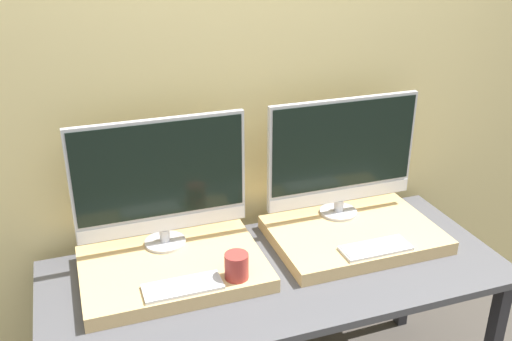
# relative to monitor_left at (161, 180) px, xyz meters

# --- Properties ---
(wall_back) EXTENTS (8.00, 0.04, 2.60)m
(wall_back) POSITION_rel_monitor_left_xyz_m (0.38, 0.20, 0.26)
(wall_back) COLOR #DBC684
(wall_back) RESTS_ON ground_plane
(workbench) EXTENTS (1.76, 0.74, 0.70)m
(workbench) POSITION_rel_monitor_left_xyz_m (0.38, -0.24, -0.40)
(workbench) COLOR #47474C
(workbench) RESTS_ON ground_plane
(wooden_riser_left) EXTENTS (0.68, 0.47, 0.06)m
(wooden_riser_left) POSITION_rel_monitor_left_xyz_m (0.00, -0.14, -0.30)
(wooden_riser_left) COLOR tan
(wooden_riser_left) RESTS_ON workbench
(monitor_left) EXTENTS (0.66, 0.16, 0.52)m
(monitor_left) POSITION_rel_monitor_left_xyz_m (0.00, 0.00, 0.00)
(monitor_left) COLOR #B2B2B7
(monitor_left) RESTS_ON wooden_riser_left
(keyboard_left) EXTENTS (0.28, 0.11, 0.01)m
(keyboard_left) POSITION_rel_monitor_left_xyz_m (0.00, -0.31, -0.27)
(keyboard_left) COLOR silver
(keyboard_left) RESTS_ON wooden_riser_left
(mug) EXTENTS (0.09, 0.09, 0.10)m
(mug) POSITION_rel_monitor_left_xyz_m (0.20, -0.31, -0.23)
(mug) COLOR #9E332D
(mug) RESTS_ON wooden_riser_left
(wooden_riser_right) EXTENTS (0.68, 0.47, 0.06)m
(wooden_riser_right) POSITION_rel_monitor_left_xyz_m (0.76, -0.14, -0.30)
(wooden_riser_right) COLOR tan
(wooden_riser_right) RESTS_ON workbench
(monitor_right) EXTENTS (0.66, 0.16, 0.52)m
(monitor_right) POSITION_rel_monitor_left_xyz_m (0.76, 0.00, 0.00)
(monitor_right) COLOR #B2B2B7
(monitor_right) RESTS_ON wooden_riser_right
(keyboard_right) EXTENTS (0.28, 0.11, 0.01)m
(keyboard_right) POSITION_rel_monitor_left_xyz_m (0.76, -0.31, -0.27)
(keyboard_right) COLOR silver
(keyboard_right) RESTS_ON wooden_riser_right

